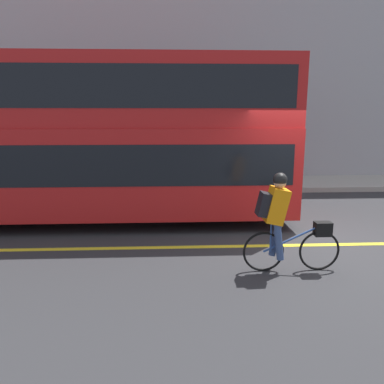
% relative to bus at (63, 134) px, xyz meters
% --- Properties ---
extents(ground_plane, '(80.00, 80.00, 0.00)m').
position_rel_bus_xyz_m(ground_plane, '(5.16, -1.74, -1.99)').
color(ground_plane, '#2D2D30').
extents(road_center_line, '(50.00, 0.14, 0.01)m').
position_rel_bus_xyz_m(road_center_line, '(5.16, -1.90, -1.99)').
color(road_center_line, yellow).
rests_on(road_center_line, ground_plane).
extents(sidewalk_curb, '(60.00, 2.28, 0.15)m').
position_rel_bus_xyz_m(sidewalk_curb, '(5.16, 3.89, -1.92)').
color(sidewalk_curb, '#A8A399').
rests_on(sidewalk_curb, ground_plane).
extents(building_facade, '(60.00, 0.30, 9.44)m').
position_rel_bus_xyz_m(building_facade, '(5.16, 5.18, 2.73)').
color(building_facade, '#9E9EA3').
rests_on(building_facade, ground_plane).
extents(bus, '(10.08, 2.42, 3.60)m').
position_rel_bus_xyz_m(bus, '(0.00, 0.00, 0.00)').
color(bus, black).
rests_on(bus, ground_plane).
extents(cyclist_on_bike, '(1.54, 0.32, 1.58)m').
position_rel_bus_xyz_m(cyclist_on_bike, '(4.12, -3.03, -1.14)').
color(cyclist_on_bike, black).
rests_on(cyclist_on_bike, ground_plane).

